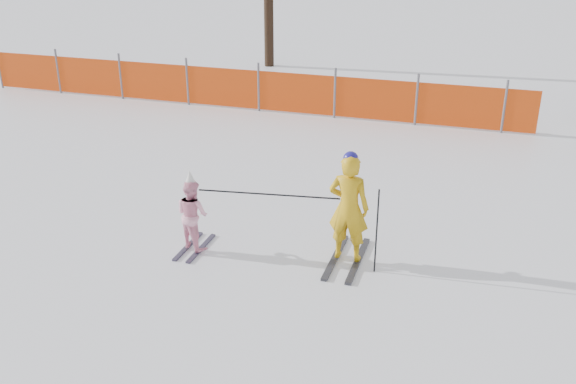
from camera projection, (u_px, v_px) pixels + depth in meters
The scene contains 5 objects.
ground at pixel (278, 269), 9.21m from camera, with size 120.00×120.00×0.00m, color white.
adult at pixel (349, 208), 9.11m from camera, with size 0.60×1.38×1.70m.
child at pixel (192, 214), 9.55m from camera, with size 0.65×0.94×1.28m.
ski_poles at pixel (309, 208), 9.10m from camera, with size 2.64×0.33×1.27m.
safety_fence at pixel (235, 88), 16.57m from camera, with size 14.79×0.06×1.25m.
Camera 1 is at (2.55, -7.59, 4.68)m, focal length 40.00 mm.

